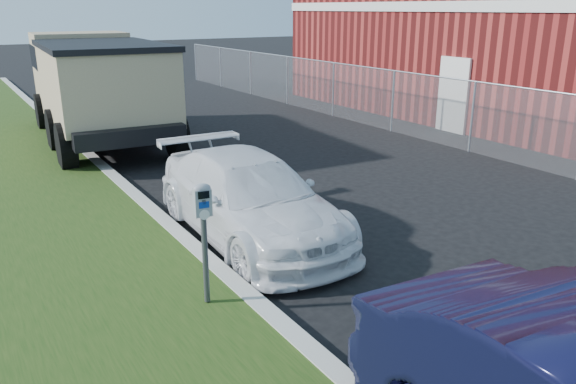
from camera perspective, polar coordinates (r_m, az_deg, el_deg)
ground at (r=8.61m, az=11.57°, el=-6.57°), size 120.00×120.00×0.00m
chainlink_fence at (r=17.21m, az=10.66°, el=10.23°), size 0.06×30.06×30.00m
brick_building at (r=22.20m, az=20.90°, el=13.35°), size 9.20×14.20×4.17m
parking_meter at (r=6.60m, az=-8.60°, el=-2.60°), size 0.23×0.17×1.51m
white_wagon at (r=9.03m, az=-3.96°, el=-0.56°), size 1.96×4.58×1.31m
dump_truck at (r=16.58m, az=-18.91°, el=10.49°), size 3.32×7.46×2.86m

